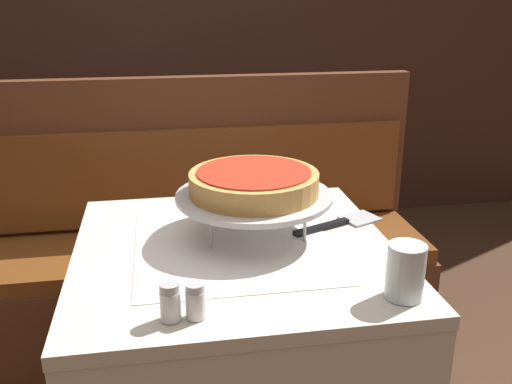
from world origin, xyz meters
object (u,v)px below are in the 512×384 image
dining_table_front (235,289)px  pepper_shaker (196,301)px  condiment_caddy (121,110)px  dining_table_rear (141,137)px  salt_shaker (170,302)px  deep_dish_pizza (254,182)px  pizza_pan_stand (254,197)px  water_glass_near (405,271)px  booth_bench (205,277)px  napkin_holder (258,182)px  pizza_server (338,223)px

dining_table_front → pepper_shaker: 0.35m
pepper_shaker → condiment_caddy: size_ratio=0.39×
dining_table_rear → salt_shaker: size_ratio=10.38×
dining_table_front → dining_table_rear: size_ratio=1.01×
pepper_shaker → deep_dish_pizza: bearing=64.7°
pizza_pan_stand → water_glass_near: water_glass_near is taller
deep_dish_pizza → salt_shaker: size_ratio=4.28×
booth_bench → pepper_shaker: (-0.09, -1.01, 0.49)m
pizza_pan_stand → pepper_shaker: 0.41m
water_glass_near → pepper_shaker: size_ratio=1.62×
dining_table_front → deep_dish_pizza: 0.27m
pizza_pan_stand → water_glass_near: 0.44m
dining_table_front → pepper_shaker: size_ratio=11.13×
dining_table_front → booth_bench: size_ratio=0.47×
dining_table_front → napkin_holder: bearing=70.7°
dining_table_rear → napkin_holder: (0.38, -1.26, 0.16)m
dining_table_rear → water_glass_near: water_glass_near is taller
pizza_server → pepper_shaker: 0.56m
water_glass_near → salt_shaker: size_ratio=1.52×
pizza_pan_stand → pepper_shaker: size_ratio=5.55×
condiment_caddy → napkin_holder: bearing=-69.4°
dining_table_front → pizza_server: size_ratio=2.97×
water_glass_near → salt_shaker: bearing=-179.3°
dining_table_front → napkin_holder: (0.12, 0.34, 0.16)m
pizza_pan_stand → napkin_holder: 0.28m
booth_bench → pizza_pan_stand: size_ratio=4.24×
water_glass_near → pepper_shaker: 0.42m
booth_bench → napkin_holder: size_ratio=16.50×
pizza_server → booth_bench: bearing=116.3°
pizza_server → napkin_holder: bearing=124.1°
pizza_pan_stand → deep_dish_pizza: size_ratio=1.22×
water_glass_near → deep_dish_pizza: bearing=124.0°
dining_table_front → napkin_holder: 0.39m
pepper_shaker → condiment_caddy: 1.88m
pizza_pan_stand → pepper_shaker: pizza_pan_stand is taller
dining_table_rear → water_glass_near: 1.98m
dining_table_front → water_glass_near: water_glass_near is taller
pizza_pan_stand → salt_shaker: (-0.22, -0.37, -0.06)m
booth_bench → water_glass_near: bearing=-72.1°
salt_shaker → condiment_caddy: 1.87m
booth_bench → pizza_server: size_ratio=6.27×
salt_shaker → dining_table_front: bearing=61.8°
napkin_holder → dining_table_front: bearing=-109.3°
salt_shaker → water_glass_near: bearing=0.7°
salt_shaker → napkin_holder: bearing=66.3°
pizza_server → dining_table_front: bearing=-163.3°
pizza_pan_stand → condiment_caddy: 1.55m
dining_table_front → salt_shaker: size_ratio=10.47×
booth_bench → deep_dish_pizza: size_ratio=5.17×
dining_table_front → dining_table_rear: bearing=99.2°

